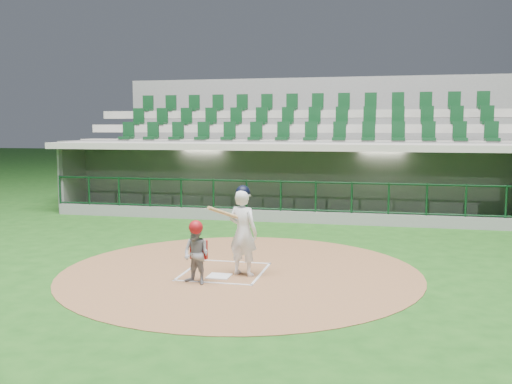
# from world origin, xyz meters

# --- Properties ---
(ground) EXTENTS (120.00, 120.00, 0.00)m
(ground) POSITION_xyz_m (0.00, 0.00, 0.00)
(ground) COLOR #1A4B15
(ground) RESTS_ON ground
(dirt_circle) EXTENTS (7.20, 7.20, 0.01)m
(dirt_circle) POSITION_xyz_m (0.30, -0.20, 0.01)
(dirt_circle) COLOR brown
(dirt_circle) RESTS_ON ground
(home_plate) EXTENTS (0.43, 0.43, 0.02)m
(home_plate) POSITION_xyz_m (0.00, -0.70, 0.02)
(home_plate) COLOR white
(home_plate) RESTS_ON dirt_circle
(batter_box_chalk) EXTENTS (1.55, 1.80, 0.01)m
(batter_box_chalk) POSITION_xyz_m (0.00, -0.30, 0.02)
(batter_box_chalk) COLOR silver
(batter_box_chalk) RESTS_ON ground
(dugout_structure) EXTENTS (16.40, 3.70, 3.00)m
(dugout_structure) POSITION_xyz_m (0.10, 7.85, 0.95)
(dugout_structure) COLOR gray
(dugout_structure) RESTS_ON ground
(seating_deck) EXTENTS (17.00, 6.72, 5.15)m
(seating_deck) POSITION_xyz_m (0.00, 10.91, 1.42)
(seating_deck) COLOR slate
(seating_deck) RESTS_ON ground
(batter) EXTENTS (0.90, 0.93, 1.77)m
(batter) POSITION_xyz_m (0.42, -0.47, 0.90)
(batter) COLOR white
(batter) RESTS_ON dirt_circle
(catcher) EXTENTS (0.65, 0.58, 1.19)m
(catcher) POSITION_xyz_m (-0.27, -1.26, 0.60)
(catcher) COLOR gray
(catcher) RESTS_ON dirt_circle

